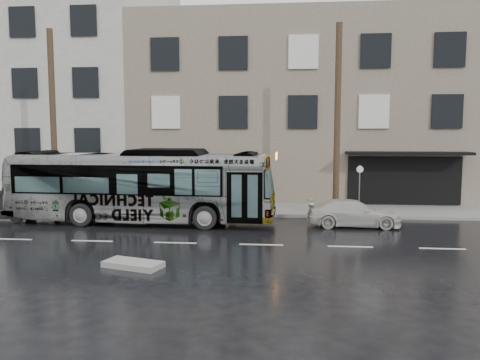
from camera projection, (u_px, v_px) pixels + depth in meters
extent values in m
plane|color=black|center=(189.00, 229.00, 19.85)|extent=(120.00, 120.00, 0.00)
cube|color=gray|center=(207.00, 209.00, 24.70)|extent=(90.00, 3.60, 0.15)
cube|color=gray|center=(299.00, 111.00, 31.41)|extent=(20.00, 12.00, 11.00)
cylinder|color=#493824|center=(337.00, 120.00, 22.05)|extent=(0.30, 0.30, 9.00)
cylinder|color=#493824|center=(53.00, 121.00, 23.34)|extent=(0.30, 0.30, 9.00)
cylinder|color=slate|center=(359.00, 190.00, 22.28)|extent=(0.06, 0.06, 2.40)
imported|color=#B2B2B2|center=(142.00, 186.00, 21.17)|extent=(12.11, 3.24, 3.35)
imported|color=beige|center=(353.00, 213.00, 20.38)|extent=(4.03, 1.69, 1.16)
cube|color=gray|center=(133.00, 264.00, 14.24)|extent=(1.95, 1.29, 0.18)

